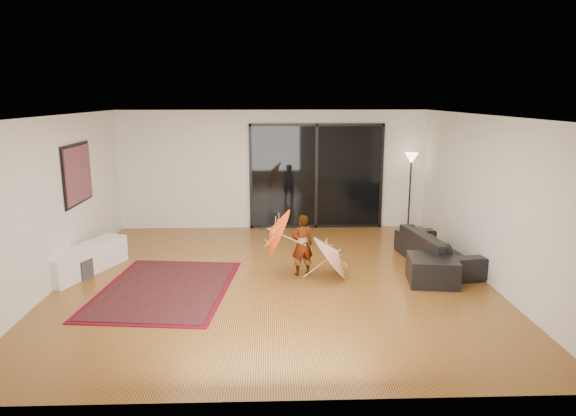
{
  "coord_description": "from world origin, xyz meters",
  "views": [
    {
      "loc": [
        -0.06,
        -8.12,
        3.0
      ],
      "look_at": [
        0.25,
        0.56,
        1.1
      ],
      "focal_mm": 32.0,
      "sensor_mm": 36.0,
      "label": 1
    }
  ],
  "objects_px": {
    "media_console": "(86,259)",
    "child": "(302,245)",
    "ottoman": "(432,270)",
    "sofa": "(437,249)"
  },
  "relations": [
    {
      "from": "media_console",
      "to": "child",
      "type": "height_order",
      "value": "child"
    },
    {
      "from": "sofa",
      "to": "child",
      "type": "relative_size",
      "value": 1.93
    },
    {
      "from": "media_console",
      "to": "ottoman",
      "type": "height_order",
      "value": "media_console"
    },
    {
      "from": "media_console",
      "to": "child",
      "type": "bearing_deg",
      "value": 18.22
    },
    {
      "from": "media_console",
      "to": "child",
      "type": "distance_m",
      "value": 3.75
    },
    {
      "from": "media_console",
      "to": "ottoman",
      "type": "relative_size",
      "value": 2.24
    },
    {
      "from": "media_console",
      "to": "sofa",
      "type": "bearing_deg",
      "value": 23.82
    },
    {
      "from": "ottoman",
      "to": "media_console",
      "type": "bearing_deg",
      "value": 173.06
    },
    {
      "from": "child",
      "to": "sofa",
      "type": "bearing_deg",
      "value": 174.0
    },
    {
      "from": "child",
      "to": "media_console",
      "type": "bearing_deg",
      "value": -19.93
    }
  ]
}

